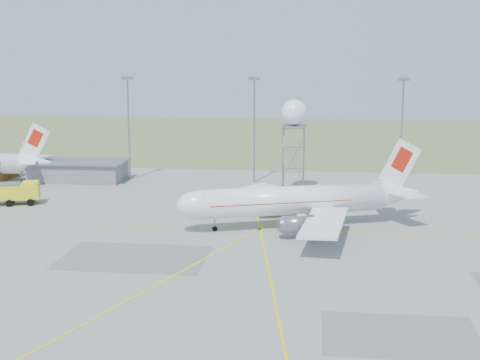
# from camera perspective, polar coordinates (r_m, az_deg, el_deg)

# --- Properties ---
(ground) EXTENTS (400.00, 400.00, 0.00)m
(ground) POSITION_cam_1_polar(r_m,az_deg,el_deg) (67.15, 4.34, -10.97)
(ground) COLOR gray
(ground) RESTS_ON ground
(grass_strip) EXTENTS (400.00, 120.00, 0.03)m
(grass_strip) POSITION_cam_1_polar(r_m,az_deg,el_deg) (203.91, 6.01, 3.64)
(grass_strip) COLOR #586C3B
(grass_strip) RESTS_ON ground
(building_grey) EXTENTS (19.00, 10.00, 3.90)m
(building_grey) POSITION_cam_1_polar(r_m,az_deg,el_deg) (136.86, -13.63, 0.79)
(building_grey) COLOR gray
(building_grey) RESTS_ON ground
(mast_a) EXTENTS (2.20, 0.50, 20.50)m
(mast_a) POSITION_cam_1_polar(r_m,az_deg,el_deg) (134.30, -9.50, 5.11)
(mast_a) COLOR gray
(mast_a) RESTS_ON ground
(mast_b) EXTENTS (2.20, 0.50, 20.50)m
(mast_b) POSITION_cam_1_polar(r_m,az_deg,el_deg) (129.60, 1.22, 5.05)
(mast_b) COLOR gray
(mast_b) RESTS_ON ground
(mast_c) EXTENTS (2.20, 0.50, 20.50)m
(mast_c) POSITION_cam_1_polar(r_m,az_deg,el_deg) (129.97, 13.65, 4.77)
(mast_c) COLOR gray
(mast_c) RESTS_ON ground
(airliner_main) EXTENTS (35.94, 33.87, 12.55)m
(airliner_main) POSITION_cam_1_polar(r_m,az_deg,el_deg) (97.16, 4.84, -1.78)
(airliner_main) COLOR white
(airliner_main) RESTS_ON ground
(radar_tower) EXTENTS (4.65, 4.65, 16.84)m
(radar_tower) POSITION_cam_1_polar(r_m,az_deg,el_deg) (121.09, 4.60, 3.38)
(radar_tower) COLOR gray
(radar_tower) RESTS_ON ground
(fire_truck) EXTENTS (9.97, 5.93, 3.79)m
(fire_truck) POSITION_cam_1_polar(r_m,az_deg,el_deg) (117.90, -18.89, -1.12)
(fire_truck) COLOR yellow
(fire_truck) RESTS_ON ground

